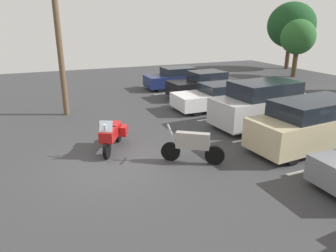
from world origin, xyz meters
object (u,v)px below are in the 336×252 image
(car_black, at_px, (204,85))
(car_champagne, at_px, (310,124))
(car_silver, at_px, (262,104))
(motorcycle_touring, at_px, (112,134))
(car_white, at_px, (217,96))
(car_navy, at_px, (176,78))
(motorcycle_second, at_px, (192,146))
(utility_pole, at_px, (58,32))

(car_black, xyz_separation_m, car_champagne, (8.79, -0.46, 0.17))
(car_silver, bearing_deg, car_black, 176.58)
(car_black, bearing_deg, motorcycle_touring, -49.34)
(motorcycle_touring, bearing_deg, car_white, 118.27)
(motorcycle_touring, distance_m, car_silver, 6.88)
(motorcycle_touring, distance_m, car_white, 7.44)
(car_navy, height_order, car_white, car_navy)
(car_navy, distance_m, car_silver, 9.04)
(motorcycle_second, distance_m, car_white, 7.07)
(car_black, bearing_deg, car_silver, -3.42)
(car_black, height_order, utility_pole, utility_pole)
(motorcycle_touring, distance_m, car_navy, 11.47)
(motorcycle_touring, distance_m, car_champagne, 7.25)
(motorcycle_touring, bearing_deg, car_black, 130.66)
(car_navy, height_order, car_silver, car_silver)
(car_white, relative_size, car_champagne, 0.97)
(car_silver, xyz_separation_m, car_champagne, (2.85, -0.10, -0.05))
(car_white, height_order, car_champagne, car_champagne)
(motorcycle_second, xyz_separation_m, car_black, (-8.26, 5.01, 0.16))
(car_navy, distance_m, car_white, 5.78)
(motorcycle_second, distance_m, car_navy, 12.21)
(car_white, xyz_separation_m, car_silver, (3.26, 0.31, 0.32))
(car_black, relative_size, utility_pole, 0.58)
(car_black, relative_size, car_silver, 0.97)
(car_black, bearing_deg, utility_pole, -84.70)
(motorcycle_second, relative_size, utility_pole, 0.24)
(motorcycle_second, bearing_deg, car_champagne, 83.36)
(car_navy, height_order, utility_pole, utility_pole)
(car_black, height_order, car_silver, car_silver)
(motorcycle_touring, height_order, car_champagne, car_champagne)
(car_black, xyz_separation_m, utility_pole, (0.77, -8.32, 3.25))
(car_navy, bearing_deg, motorcycle_touring, -35.86)
(motorcycle_second, bearing_deg, utility_pole, -156.12)
(motorcycle_second, relative_size, car_navy, 0.42)
(car_black, relative_size, car_champagne, 0.93)
(motorcycle_touring, distance_m, motorcycle_second, 3.02)
(motorcycle_touring, xyz_separation_m, car_black, (-6.20, 7.22, 0.13))
(car_silver, xyz_separation_m, utility_pole, (-5.17, -7.97, 3.03))
(motorcycle_second, xyz_separation_m, car_white, (-5.58, 4.34, 0.06))
(motorcycle_touring, height_order, car_black, car_black)
(car_white, relative_size, car_silver, 1.01)
(car_silver, bearing_deg, car_white, -174.50)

